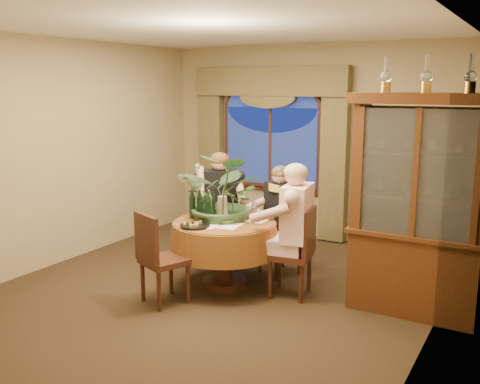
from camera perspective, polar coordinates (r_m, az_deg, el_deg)
The scene contains 37 objects.
floor at distance 6.06m, azimuth -2.25°, elevation -10.25°, with size 5.00×5.00×0.00m, color black.
wall_back at distance 7.90m, azimuth 7.41°, elevation 5.24°, with size 4.50×4.50×0.00m, color #8D7A55.
wall_right at distance 4.89m, azimuth 20.54°, elevation 0.86°, with size 5.00×5.00×0.00m, color #8D7A55.
ceiling at distance 5.66m, azimuth -2.48°, elevation 17.13°, with size 5.00×5.00×0.00m, color white.
window at distance 8.10m, azimuth 3.27°, elevation 4.75°, with size 1.62×0.10×1.32m, color navy, non-canonical shape.
arched_transom at distance 8.05m, azimuth 3.33°, elevation 10.28°, with size 1.60×0.06×0.44m, color navy, non-canonical shape.
drapery_left at distance 8.58m, azimuth -3.07°, elevation 4.32°, with size 0.38×0.14×2.32m, color #4E4524.
drapery_right at distance 7.66m, azimuth 9.99°, elevation 3.31°, with size 0.38×0.14×2.32m, color #4E4524.
swag_valance at distance 7.97m, azimuth 3.08°, elevation 11.71°, with size 2.45×0.16×0.42m, color #4E4524, non-canonical shape.
dining_table at distance 6.02m, azimuth -1.66°, elevation -6.59°, with size 1.23×1.23×0.75m, color maroon.
china_cabinet at distance 5.41m, azimuth 18.44°, elevation -1.50°, with size 1.34×0.53×2.16m, color #3A1C0D.
oil_lamp_left at distance 5.38m, azimuth 15.30°, elevation 12.03°, with size 0.11×0.11×0.34m, color #A5722D, non-canonical shape.
oil_lamp_center at distance 5.29m, azimuth 19.30°, elevation 11.81°, with size 0.11×0.11×0.34m, color #A5722D, non-canonical shape.
oil_lamp_right at distance 5.23m, azimuth 23.40°, elevation 11.54°, with size 0.11×0.11×0.34m, color #A5722D, non-canonical shape.
chair_right at distance 5.74m, azimuth 5.39°, elevation -6.42°, with size 0.42×0.42×0.96m, color black.
chair_back_right at distance 6.38m, azimuth 4.29°, elevation -4.58°, with size 0.42×0.42×0.96m, color black.
chair_back at distance 6.74m, azimuth -1.32°, elevation -3.68°, with size 0.42×0.42×0.96m, color black.
chair_front_left at distance 5.59m, azimuth -8.05°, elevation -6.99°, with size 0.42×0.42×0.96m, color black.
person_pink at distance 5.67m, azimuth 6.06°, elevation -4.14°, with size 0.52×0.47×1.44m, color beige, non-canonical shape.
person_back at distance 6.72m, azimuth -2.17°, elevation -1.70°, with size 0.51×0.47×1.42m, color black, non-canonical shape.
person_scarf at distance 6.38m, azimuth 4.44°, elevation -2.98°, with size 0.47×0.43×1.31m, color black, non-canonical shape.
stoneware_vase at distance 5.98m, azimuth -1.89°, elevation -1.68°, with size 0.14×0.14×0.26m, color #9D8766, non-canonical shape.
centerpiece_plant at distance 5.92m, azimuth -1.58°, elevation 3.21°, with size 1.02×1.13×0.88m, color #2F4E2C.
olive_bowl at distance 5.81m, azimuth -1.44°, elevation -3.13°, with size 0.17×0.17×0.05m, color #4B5D2F.
cheese_platter at distance 5.69m, azimuth -4.83°, elevation -3.61°, with size 0.32×0.32×0.02m, color black.
wine_bottle_0 at distance 6.01m, azimuth -3.33°, elevation -1.29°, with size 0.07×0.07×0.33m, color tan.
wine_bottle_1 at distance 5.88m, azimuth -3.38°, elevation -1.58°, with size 0.07×0.07×0.33m, color black.
wine_bottle_2 at distance 6.04m, azimuth -5.13°, elevation -1.25°, with size 0.07×0.07×0.33m, color black.
wine_bottle_3 at distance 6.13m, azimuth -4.35°, elevation -1.06°, with size 0.07×0.07×0.33m, color tan.
wine_bottle_4 at distance 6.13m, azimuth -2.96°, elevation -1.03°, with size 0.07×0.07×0.33m, color black.
wine_bottle_5 at distance 6.00m, azimuth -4.31°, elevation -1.33°, with size 0.07×0.07×0.33m, color black.
tasting_paper_0 at distance 5.71m, azimuth -1.08°, elevation -3.62°, with size 0.21×0.30×0.00m, color white.
tasting_paper_1 at distance 5.96m, azimuth 2.01°, elevation -2.99°, with size 0.21×0.30×0.00m, color white.
tasting_paper_2 at distance 5.74m, azimuth -3.12°, elevation -3.54°, with size 0.21×0.30×0.00m, color white.
wine_glass_person_pink at distance 5.75m, azimuth 2.03°, elevation -2.62°, with size 0.07×0.07×0.18m, color silver, non-canonical shape.
wine_glass_person_back at distance 6.28m, azimuth -1.94°, elevation -1.43°, with size 0.07×0.07×0.18m, color silver, non-canonical shape.
wine_glass_person_scarf at distance 6.11m, azimuth 1.54°, elevation -1.80°, with size 0.07×0.07×0.18m, color silver, non-canonical shape.
Camera 1 is at (3.01, -4.76, 2.23)m, focal length 40.00 mm.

